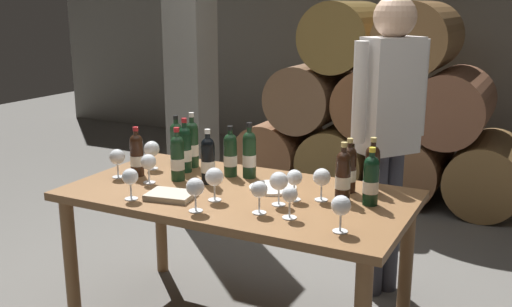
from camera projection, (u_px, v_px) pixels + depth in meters
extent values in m
cube|color=slate|center=(421.00, 29.00, 6.38)|extent=(10.00, 0.24, 2.80)
cylinder|color=brown|center=(281.00, 149.00, 5.69)|extent=(0.60, 0.90, 0.60)
cylinder|color=brown|center=(343.00, 156.00, 5.41)|extent=(0.60, 0.90, 0.60)
cylinder|color=brown|center=(411.00, 164.00, 5.14)|extent=(0.60, 0.90, 0.60)
cylinder|color=brown|center=(487.00, 173.00, 4.86)|extent=(0.60, 0.90, 0.60)
cylinder|color=brown|center=(312.00, 95.00, 5.41)|extent=(0.60, 0.90, 0.60)
cylinder|color=brown|center=(379.00, 100.00, 5.14)|extent=(0.60, 0.90, 0.60)
cylinder|color=brown|center=(454.00, 106.00, 4.86)|extent=(0.60, 0.90, 0.60)
cylinder|color=brown|center=(347.00, 36.00, 5.14)|extent=(0.60, 0.90, 0.60)
cylinder|color=brown|center=(420.00, 38.00, 4.87)|extent=(0.60, 0.90, 0.60)
cube|color=slate|center=(191.00, 50.00, 4.73)|extent=(0.32, 0.32, 2.60)
cube|color=brown|center=(238.00, 195.00, 2.92)|extent=(1.70, 0.90, 0.04)
cylinder|color=brown|center=(71.00, 265.00, 3.01)|extent=(0.07, 0.07, 0.72)
cylinder|color=brown|center=(161.00, 218.00, 3.69)|extent=(0.07, 0.07, 0.72)
cylinder|color=brown|center=(406.00, 265.00, 3.01)|extent=(0.07, 0.07, 0.72)
cylinder|color=#19381E|center=(230.00, 159.00, 3.16)|extent=(0.07, 0.07, 0.19)
sphere|color=#19381E|center=(230.00, 140.00, 3.13)|extent=(0.07, 0.07, 0.07)
cylinder|color=#19381E|center=(230.00, 136.00, 3.12)|extent=(0.03, 0.03, 0.06)
cylinder|color=black|center=(230.00, 128.00, 3.11)|extent=(0.03, 0.03, 0.02)
cylinder|color=silver|center=(230.00, 160.00, 3.16)|extent=(0.07, 0.07, 0.06)
cylinder|color=#19381E|center=(177.00, 146.00, 3.42)|extent=(0.07, 0.07, 0.20)
sphere|color=#19381E|center=(176.00, 129.00, 3.39)|extent=(0.07, 0.07, 0.07)
cylinder|color=#19381E|center=(176.00, 125.00, 3.39)|extent=(0.03, 0.03, 0.06)
cylinder|color=black|center=(176.00, 117.00, 3.38)|extent=(0.03, 0.03, 0.02)
cylinder|color=silver|center=(177.00, 148.00, 3.42)|extent=(0.07, 0.07, 0.06)
cylinder|color=black|center=(371.00, 185.00, 2.70)|extent=(0.07, 0.07, 0.19)
sphere|color=black|center=(372.00, 164.00, 2.68)|extent=(0.07, 0.07, 0.07)
cylinder|color=black|center=(372.00, 158.00, 2.67)|extent=(0.03, 0.03, 0.06)
cylinder|color=gold|center=(372.00, 150.00, 2.66)|extent=(0.03, 0.03, 0.02)
cylinder|color=silver|center=(371.00, 187.00, 2.70)|extent=(0.07, 0.07, 0.06)
cylinder|color=black|center=(137.00, 159.00, 3.16)|extent=(0.07, 0.07, 0.19)
sphere|color=black|center=(136.00, 141.00, 3.14)|extent=(0.07, 0.07, 0.07)
cylinder|color=black|center=(136.00, 136.00, 3.13)|extent=(0.03, 0.03, 0.06)
cylinder|color=#B21E23|center=(136.00, 129.00, 3.12)|extent=(0.03, 0.03, 0.02)
cylinder|color=silver|center=(137.00, 160.00, 3.17)|extent=(0.07, 0.07, 0.06)
cylinder|color=black|center=(185.00, 153.00, 3.23)|extent=(0.07, 0.07, 0.21)
sphere|color=black|center=(184.00, 133.00, 3.20)|extent=(0.07, 0.07, 0.07)
cylinder|color=black|center=(184.00, 129.00, 3.20)|extent=(0.03, 0.03, 0.07)
cylinder|color=#B21E23|center=(184.00, 120.00, 3.19)|extent=(0.03, 0.03, 0.02)
cylinder|color=silver|center=(185.00, 155.00, 3.24)|extent=(0.07, 0.07, 0.06)
cylinder|color=#19381E|center=(178.00, 162.00, 3.08)|extent=(0.07, 0.07, 0.20)
sphere|color=#19381E|center=(177.00, 142.00, 3.05)|extent=(0.07, 0.07, 0.07)
cylinder|color=#19381E|center=(177.00, 138.00, 3.04)|extent=(0.03, 0.03, 0.06)
cylinder|color=#B21E23|center=(176.00, 130.00, 3.03)|extent=(0.03, 0.03, 0.02)
cylinder|color=silver|center=(178.00, 164.00, 3.08)|extent=(0.07, 0.07, 0.06)
cylinder|color=#19381E|center=(249.00, 158.00, 3.13)|extent=(0.07, 0.07, 0.21)
sphere|color=#19381E|center=(249.00, 138.00, 3.10)|extent=(0.07, 0.07, 0.07)
cylinder|color=#19381E|center=(249.00, 133.00, 3.09)|extent=(0.03, 0.03, 0.07)
cylinder|color=black|center=(249.00, 125.00, 3.08)|extent=(0.03, 0.03, 0.02)
cylinder|color=silver|center=(249.00, 160.00, 3.13)|extent=(0.07, 0.07, 0.06)
cylinder|color=black|center=(208.00, 164.00, 3.03)|extent=(0.07, 0.07, 0.20)
sphere|color=black|center=(208.00, 144.00, 3.00)|extent=(0.07, 0.07, 0.07)
cylinder|color=black|center=(208.00, 140.00, 2.99)|extent=(0.03, 0.03, 0.06)
cylinder|color=silver|center=(207.00, 131.00, 2.98)|extent=(0.03, 0.03, 0.02)
cylinder|color=silver|center=(208.00, 166.00, 3.03)|extent=(0.07, 0.07, 0.06)
cylinder|color=#19381E|center=(192.00, 148.00, 3.33)|extent=(0.07, 0.07, 0.22)
sphere|color=#19381E|center=(192.00, 128.00, 3.30)|extent=(0.07, 0.07, 0.07)
cylinder|color=#19381E|center=(192.00, 123.00, 3.30)|extent=(0.03, 0.03, 0.07)
cylinder|color=silver|center=(191.00, 115.00, 3.28)|extent=(0.03, 0.03, 0.03)
cylinder|color=silver|center=(192.00, 150.00, 3.34)|extent=(0.07, 0.07, 0.07)
cylinder|color=black|center=(343.00, 180.00, 2.76)|extent=(0.07, 0.07, 0.20)
sphere|color=black|center=(344.00, 159.00, 2.74)|extent=(0.07, 0.07, 0.07)
cylinder|color=black|center=(344.00, 153.00, 2.73)|extent=(0.03, 0.03, 0.06)
cylinder|color=tan|center=(344.00, 145.00, 2.72)|extent=(0.03, 0.03, 0.02)
cylinder|color=silver|center=(343.00, 182.00, 2.77)|extent=(0.07, 0.07, 0.06)
cylinder|color=black|center=(372.00, 173.00, 2.89)|extent=(0.07, 0.07, 0.19)
sphere|color=black|center=(373.00, 153.00, 2.87)|extent=(0.07, 0.07, 0.07)
cylinder|color=black|center=(373.00, 148.00, 2.86)|extent=(0.03, 0.03, 0.06)
cylinder|color=tan|center=(374.00, 140.00, 2.85)|extent=(0.03, 0.03, 0.02)
cylinder|color=silver|center=(372.00, 175.00, 2.90)|extent=(0.07, 0.07, 0.06)
cylinder|color=black|center=(349.00, 173.00, 2.89)|extent=(0.07, 0.07, 0.19)
sphere|color=black|center=(349.00, 153.00, 2.86)|extent=(0.07, 0.07, 0.07)
cylinder|color=black|center=(350.00, 149.00, 2.86)|extent=(0.03, 0.03, 0.06)
cylinder|color=tan|center=(350.00, 141.00, 2.85)|extent=(0.03, 0.03, 0.02)
cylinder|color=silver|center=(349.00, 175.00, 2.89)|extent=(0.07, 0.07, 0.06)
cylinder|color=white|center=(118.00, 177.00, 3.15)|extent=(0.06, 0.06, 0.00)
cylinder|color=white|center=(118.00, 170.00, 3.14)|extent=(0.01, 0.01, 0.07)
sphere|color=white|center=(117.00, 157.00, 3.12)|extent=(0.08, 0.08, 0.08)
cylinder|color=white|center=(259.00, 213.00, 2.61)|extent=(0.06, 0.06, 0.00)
cylinder|color=white|center=(259.00, 204.00, 2.60)|extent=(0.01, 0.01, 0.07)
sphere|color=white|center=(259.00, 189.00, 2.58)|extent=(0.08, 0.08, 0.08)
cylinder|color=white|center=(321.00, 200.00, 2.78)|extent=(0.06, 0.06, 0.00)
cylinder|color=white|center=(321.00, 192.00, 2.77)|extent=(0.01, 0.01, 0.07)
sphere|color=white|center=(322.00, 177.00, 2.76)|extent=(0.08, 0.08, 0.08)
cylinder|color=white|center=(294.00, 200.00, 2.79)|extent=(0.06, 0.06, 0.00)
cylinder|color=white|center=(294.00, 192.00, 2.78)|extent=(0.01, 0.01, 0.07)
sphere|color=white|center=(294.00, 177.00, 2.76)|extent=(0.08, 0.08, 0.08)
cylinder|color=white|center=(289.00, 218.00, 2.55)|extent=(0.06, 0.06, 0.00)
cylinder|color=white|center=(290.00, 209.00, 2.54)|extent=(0.01, 0.01, 0.07)
sphere|color=white|center=(290.00, 194.00, 2.53)|extent=(0.07, 0.07, 0.07)
cylinder|color=white|center=(215.00, 200.00, 2.78)|extent=(0.06, 0.06, 0.00)
cylinder|color=white|center=(215.00, 192.00, 2.77)|extent=(0.01, 0.01, 0.07)
sphere|color=white|center=(214.00, 177.00, 2.75)|extent=(0.09, 0.09, 0.09)
cylinder|color=white|center=(340.00, 231.00, 2.40)|extent=(0.06, 0.06, 0.00)
cylinder|color=white|center=(340.00, 222.00, 2.39)|extent=(0.01, 0.01, 0.07)
sphere|color=white|center=(341.00, 205.00, 2.37)|extent=(0.08, 0.08, 0.08)
cylinder|color=white|center=(153.00, 168.00, 3.31)|extent=(0.06, 0.06, 0.00)
cylinder|color=white|center=(152.00, 162.00, 3.30)|extent=(0.01, 0.01, 0.07)
sphere|color=white|center=(152.00, 149.00, 3.28)|extent=(0.09, 0.09, 0.09)
cylinder|color=white|center=(131.00, 199.00, 2.80)|extent=(0.06, 0.06, 0.00)
cylinder|color=white|center=(131.00, 191.00, 2.79)|extent=(0.01, 0.01, 0.07)
sphere|color=white|center=(130.00, 177.00, 2.77)|extent=(0.08, 0.08, 0.08)
cylinder|color=white|center=(279.00, 204.00, 2.72)|extent=(0.06, 0.06, 0.00)
cylinder|color=white|center=(279.00, 196.00, 2.71)|extent=(0.01, 0.01, 0.07)
sphere|color=white|center=(279.00, 181.00, 2.69)|extent=(0.09, 0.09, 0.09)
cylinder|color=white|center=(196.00, 211.00, 2.64)|extent=(0.06, 0.06, 0.00)
cylinder|color=white|center=(196.00, 202.00, 2.63)|extent=(0.01, 0.01, 0.07)
sphere|color=white|center=(195.00, 187.00, 2.61)|extent=(0.08, 0.08, 0.08)
cylinder|color=white|center=(149.00, 182.00, 3.05)|extent=(0.06, 0.06, 0.00)
cylinder|color=white|center=(149.00, 175.00, 3.04)|extent=(0.01, 0.01, 0.07)
sphere|color=white|center=(148.00, 162.00, 3.02)|extent=(0.08, 0.08, 0.08)
cube|color=#B2A893|center=(171.00, 195.00, 2.81)|extent=(0.24, 0.19, 0.03)
cylinder|color=white|center=(273.00, 188.00, 2.95)|extent=(0.24, 0.24, 0.01)
cylinder|color=#383842|center=(391.00, 222.00, 3.43)|extent=(0.11, 0.11, 0.85)
cylinder|color=#383842|center=(376.00, 225.00, 3.38)|extent=(0.11, 0.11, 0.85)
cube|color=silver|center=(390.00, 96.00, 3.22)|extent=(0.33, 0.36, 0.64)
cylinder|color=silver|center=(420.00, 88.00, 3.30)|extent=(0.08, 0.08, 0.54)
cylinder|color=silver|center=(360.00, 93.00, 3.12)|extent=(0.08, 0.08, 0.54)
sphere|color=tan|center=(395.00, 17.00, 3.11)|extent=(0.23, 0.23, 0.23)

